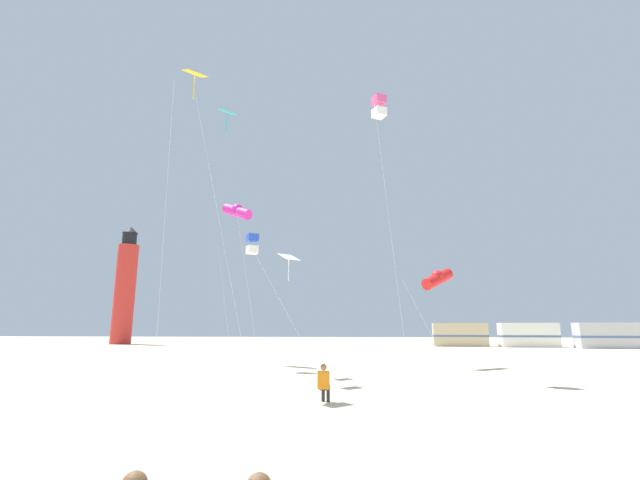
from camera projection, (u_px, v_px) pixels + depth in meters
name	position (u px, v px, depth m)	size (l,w,h in m)	color
kite_flyer_standing	(324.00, 382.00, 13.11)	(0.36, 0.53, 1.16)	orange
kite_box_rainbow	(379.00, 107.00, 22.31)	(1.38, 1.38, 14.12)	silver
kite_diamond_cyan	(226.00, 123.00, 21.98)	(2.87, 2.51, 13.45)	silver
kite_tube_magenta	(237.00, 211.00, 29.21)	(2.96, 2.66, 10.75)	silver
kite_box_blue	(252.00, 244.00, 24.68)	(2.54, 2.54, 7.55)	silver
kite_diamond_gold	(192.00, 87.00, 18.44)	(1.69, 1.69, 13.28)	silver
kite_tube_scarlet	(438.00, 278.00, 25.80)	(3.24, 3.25, 5.86)	silver
kite_diamond_white	(289.00, 261.00, 21.40)	(3.19, 2.45, 5.93)	silver
lighthouse_distant	(125.00, 288.00, 61.01)	(2.80, 2.80, 16.80)	red
rv_van_tan	(460.00, 335.00, 52.65)	(6.62, 2.89, 2.80)	#C6B28C
rv_van_white	(528.00, 335.00, 50.54)	(6.55, 2.66, 2.80)	white
rv_van_silver	(608.00, 336.00, 47.35)	(6.58, 2.76, 2.80)	#B7BABF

